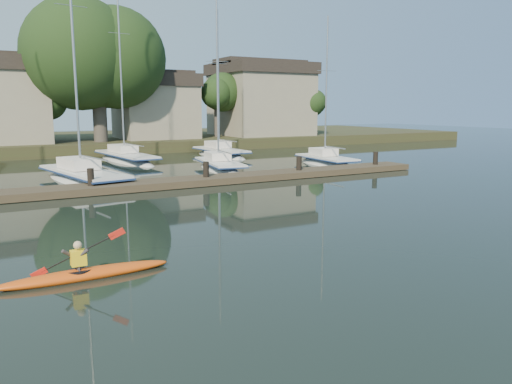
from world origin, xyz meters
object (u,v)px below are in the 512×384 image
sailboat_6 (126,164)px  sailboat_2 (84,186)px  sailboat_7 (220,158)px  dock (152,184)px  kayak (84,272)px  sailboat_3 (219,172)px  sailboat_4 (326,167)px

sailboat_6 → sailboat_2: bearing=-123.5°
sailboat_7 → sailboat_2: bearing=-145.9°
dock → sailboat_2: sailboat_2 is taller
kayak → dock: (5.59, 12.35, 0.04)m
kayak → sailboat_2: size_ratio=0.26×
sailboat_6 → sailboat_7: sailboat_6 is taller
dock → sailboat_3: 8.16m
sailboat_2 → sailboat_3: (8.90, 1.34, 0.02)m
sailboat_3 → sailboat_6: 8.95m
dock → kayak: bearing=-114.3°
sailboat_4 → sailboat_3: bearing=175.8°
sailboat_3 → sailboat_4: bearing=0.5°
sailboat_2 → sailboat_3: bearing=-2.6°
kayak → sailboat_2: (2.91, 16.27, -0.36)m
sailboat_2 → sailboat_6: (4.80, 9.30, 0.01)m
kayak → sailboat_6: sailboat_6 is taller
kayak → sailboat_7: sailboat_7 is taller
sailboat_2 → sailboat_7: (12.78, 9.45, 0.01)m
sailboat_2 → sailboat_7: bearing=25.3°
sailboat_7 → sailboat_4: bearing=-69.2°
kayak → dock: kayak is taller
kayak → dock: size_ratio=0.12×
sailboat_3 → sailboat_7: 8.99m
kayak → sailboat_4: 25.63m
kayak → dock: bearing=65.4°
kayak → sailboat_7: bearing=58.4°
dock → sailboat_7: (10.10, 13.37, -0.40)m
kayak → sailboat_6: size_ratio=0.26×
dock → sailboat_4: size_ratio=2.96×
kayak → sailboat_7: 30.13m
sailboat_6 → sailboat_7: 7.97m
sailboat_2 → sailboat_7: 15.89m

